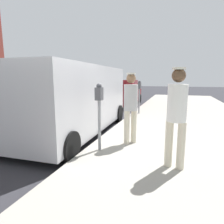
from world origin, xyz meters
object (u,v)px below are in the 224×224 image
at_px(pedestrian_in_gray, 131,104).
at_px(parking_meter_far, 139,91).
at_px(pedestrian_in_white, 177,111).
at_px(parked_sedan_ahead, 123,94).
at_px(parking_meter_near, 99,105).
at_px(parked_van, 73,98).

bearing_deg(pedestrian_in_gray, parking_meter_far, 97.53).
bearing_deg(pedestrian_in_white, pedestrian_in_gray, 134.72).
distance_m(pedestrian_in_gray, parked_sedan_ahead, 8.38).
relative_size(parking_meter_near, parked_sedan_ahead, 0.34).
bearing_deg(parking_meter_near, parked_van, 134.93).
relative_size(parked_van, parked_sedan_ahead, 1.18).
height_order(pedestrian_in_white, parked_van, parked_van).
bearing_deg(parked_sedan_ahead, parking_meter_near, -78.33).
xyz_separation_m(parking_meter_far, pedestrian_in_white, (1.64, -5.34, 0.02)).
bearing_deg(parked_sedan_ahead, parking_meter_far, -64.55).
height_order(parking_meter_near, parked_van, parked_van).
height_order(parking_meter_far, parked_van, parked_van).
relative_size(parking_meter_near, pedestrian_in_gray, 0.86).
distance_m(parking_meter_near, parking_meter_far, 4.93).
bearing_deg(parked_van, parked_sedan_ahead, 92.38).
height_order(parking_meter_far, parked_sedan_ahead, parking_meter_far).
relative_size(parking_meter_near, parking_meter_far, 1.00).
height_order(pedestrian_in_gray, parked_sedan_ahead, pedestrian_in_gray).
bearing_deg(parked_van, pedestrian_in_gray, -21.77).
distance_m(pedestrian_in_white, pedestrian_in_gray, 1.53).
height_order(parking_meter_near, parking_meter_far, same).
relative_size(parking_meter_near, parked_van, 0.29).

